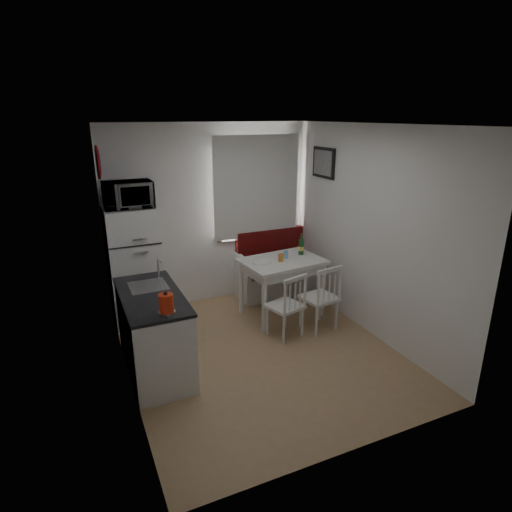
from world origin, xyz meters
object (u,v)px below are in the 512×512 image
at_px(microwave, 128,195).
at_px(kettle, 166,303).
at_px(bench, 281,272).
at_px(chair_left, 289,300).
at_px(kitchen_counter, 154,332).
at_px(fridge, 134,267).
at_px(chair_right, 323,292).
at_px(wine_bottle, 301,244).
at_px(dining_table, 282,266).

height_order(microwave, kettle, microwave).
xyz_separation_m(bench, chair_left, (-0.60, -1.36, 0.19)).
xyz_separation_m(kitchen_counter, kettle, (0.05, -0.54, 0.55)).
bearing_deg(kitchen_counter, bench, 31.09).
relative_size(fridge, microwave, 2.71).
distance_m(kitchen_counter, bench, 2.63).
height_order(kitchen_counter, microwave, microwave).
xyz_separation_m(bench, chair_right, (-0.10, -1.36, 0.22)).
relative_size(chair_left, wine_bottle, 1.59).
relative_size(chair_right, microwave, 0.82).
bearing_deg(kitchen_counter, wine_bottle, 18.56).
relative_size(dining_table, chair_left, 2.36).
relative_size(fridge, wine_bottle, 5.19).
bearing_deg(microwave, kitchen_counter, -90.94).
relative_size(dining_table, wine_bottle, 3.76).
height_order(microwave, wine_bottle, microwave).
height_order(fridge, microwave, microwave).
xyz_separation_m(kitchen_counter, wine_bottle, (2.25, 0.76, 0.51)).
height_order(dining_table, kettle, kettle).
bearing_deg(wine_bottle, bench, 90.24).
distance_m(bench, fridge, 2.28).
distance_m(fridge, microwave, 0.96).
relative_size(bench, chair_right, 2.92).
bearing_deg(chair_right, fridge, 140.63).
relative_size(fridge, kettle, 7.23).
bearing_deg(wine_bottle, chair_left, -128.38).
bearing_deg(fridge, wine_bottle, -12.33).
height_order(bench, chair_left, bench).
relative_size(dining_table, microwave, 1.96).
height_order(kitchen_counter, wine_bottle, kitchen_counter).
xyz_separation_m(bench, wine_bottle, (0.00, -0.60, 0.63)).
bearing_deg(bench, wine_bottle, -89.76).
bearing_deg(kitchen_counter, chair_right, -0.16).
height_order(fridge, wine_bottle, fridge).
relative_size(kitchen_counter, wine_bottle, 4.31).
bearing_deg(dining_table, kitchen_counter, -166.90).
relative_size(kettle, wine_bottle, 0.72).
bearing_deg(dining_table, wine_bottle, 10.01).
bearing_deg(kitchen_counter, dining_table, 19.03).
bearing_deg(kettle, fridge, 90.97).
xyz_separation_m(fridge, microwave, (0.00, -0.05, 0.96)).
distance_m(kitchen_counter, chair_left, 1.65).
height_order(dining_table, chair_right, chair_right).
xyz_separation_m(fridge, kettle, (0.03, -1.78, 0.21)).
xyz_separation_m(chair_left, fridge, (-1.63, 1.25, 0.27)).
height_order(chair_left, fridge, fridge).
xyz_separation_m(fridge, wine_bottle, (2.23, -0.49, 0.17)).
height_order(chair_left, kettle, kettle).
bearing_deg(wine_bottle, chair_right, -97.48).
bearing_deg(wine_bottle, kettle, -149.61).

